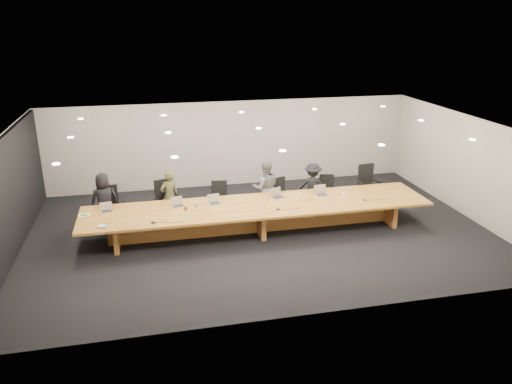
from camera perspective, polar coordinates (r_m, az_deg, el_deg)
ground at (r=13.22m, az=0.29°, el=-4.51°), size 12.00×12.00×0.00m
back_wall at (r=16.49m, az=-2.84°, el=5.52°), size 12.00×0.02×2.80m
left_wall_panel at (r=12.84m, az=-26.49°, el=-0.82°), size 0.08×7.84×2.74m
conference_table at (r=13.02m, az=0.29°, el=-2.42°), size 9.00×1.80×0.75m
chair_far_left at (r=13.95m, az=-16.27°, el=-1.57°), size 0.64×0.64×1.10m
chair_left at (r=13.94m, az=-10.18°, el=-0.97°), size 0.74×0.74×1.16m
chair_mid_left at (r=13.96m, az=-4.18°, el=-0.91°), size 0.60×0.60×1.05m
chair_mid_right at (r=14.33m, az=3.03°, el=-0.38°), size 0.66×0.66×1.02m
chair_right at (r=14.73m, az=8.10°, el=-0.01°), size 0.62×0.62×1.02m
chair_far_right at (r=15.34m, az=12.82°, el=0.86°), size 0.68×0.68×1.20m
person_a at (r=13.83m, az=-16.94°, el=-0.94°), size 0.81×0.60×1.50m
person_b at (r=13.86m, az=-9.86°, el=-0.46°), size 0.61×0.50×1.44m
person_c at (r=14.09m, az=1.10°, el=0.49°), size 0.82×0.66×1.58m
person_d at (r=14.57m, az=6.49°, el=0.64°), size 1.03×0.82×1.40m
laptop_a at (r=13.00m, az=-16.73°, el=-1.70°), size 0.32×0.26×0.23m
laptop_b at (r=12.93m, az=-8.90°, el=-1.15°), size 0.36×0.31×0.25m
laptop_c at (r=13.00m, az=-4.74°, el=-0.86°), size 0.34×0.27×0.25m
laptop_d at (r=13.39m, az=2.53°, el=-0.14°), size 0.40×0.35×0.27m
laptop_e at (r=13.69m, az=7.56°, el=0.17°), size 0.38×0.30×0.28m
water_bottle at (r=12.72m, az=-6.77°, el=-1.52°), size 0.07×0.07×0.20m
amber_mug at (r=12.70m, az=-8.05°, el=-1.86°), size 0.10×0.10×0.10m
paper_cup_near at (r=13.52m, az=4.87°, el=-0.39°), size 0.09×0.09×0.09m
paper_cup_far at (r=13.77m, az=9.93°, el=-0.24°), size 0.08×0.08×0.09m
notepad at (r=12.96m, az=-19.06°, el=-2.54°), size 0.29×0.24×0.02m
lime_gadget at (r=12.94m, az=-19.02°, el=-2.46°), size 0.20×0.15×0.03m
av_box at (r=12.15m, az=-17.07°, el=-3.75°), size 0.28×0.25×0.03m
mic_left at (r=12.07m, az=-11.67°, el=-3.41°), size 0.16×0.16×0.03m
mic_center at (r=12.64m, az=2.54°, el=-1.94°), size 0.16×0.16×0.03m
mic_right at (r=13.57m, az=12.32°, el=-0.86°), size 0.14×0.14×0.03m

